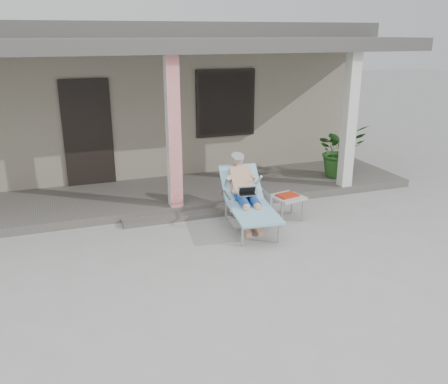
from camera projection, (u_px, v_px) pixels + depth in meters
name	position (u px, v px, depth m)	size (l,w,h in m)	color
ground	(214.00, 265.00, 6.63)	(60.00, 60.00, 0.00)	#9E9E99
house	(132.00, 92.00, 11.90)	(10.40, 5.40, 3.30)	#9F947E
porch_deck	(165.00, 195.00, 9.28)	(10.00, 2.00, 0.15)	#605B56
porch_overhang	(160.00, 51.00, 8.37)	(10.00, 2.30, 2.85)	silver
porch_step	(180.00, 217.00, 8.27)	(2.00, 0.30, 0.07)	#605B56
lounger	(247.00, 184.00, 7.84)	(0.88, 1.84, 1.17)	#B7B7BC
side_table	(287.00, 198.00, 8.17)	(0.60, 0.60, 0.45)	#B2B2AD
potted_palm	(340.00, 150.00, 10.06)	(1.03, 0.89, 1.14)	#26591E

